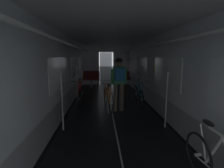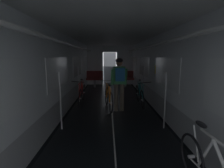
{
  "view_description": "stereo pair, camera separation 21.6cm",
  "coord_description": "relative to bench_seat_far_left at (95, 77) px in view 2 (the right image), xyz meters",
  "views": [
    {
      "loc": [
        -0.34,
        -1.97,
        1.78
      ],
      "look_at": [
        0.0,
        3.32,
        0.93
      ],
      "focal_mm": 27.75,
      "sensor_mm": 36.0,
      "label": 1
    },
    {
      "loc": [
        -0.12,
        -1.98,
        1.78
      ],
      "look_at": [
        0.0,
        3.32,
        0.93
      ],
      "focal_mm": 27.75,
      "sensor_mm": 36.0,
      "label": 2
    }
  ],
  "objects": [
    {
      "name": "person_cyclist_aisle",
      "position": [
        1.14,
        -4.56,
        0.5
      ],
      "size": [
        0.54,
        0.41,
        1.73
      ],
      "color": "brown",
      "rests_on": "ground"
    },
    {
      "name": "train_car_shell",
      "position": [
        0.9,
        -4.47,
        1.13
      ],
      "size": [
        3.14,
        12.34,
        2.57
      ],
      "color": "black",
      "rests_on": "ground"
    },
    {
      "name": "bench_seat_far_right",
      "position": [
        1.8,
        0.0,
        0.0
      ],
      "size": [
        0.98,
        0.51,
        0.95
      ],
      "color": "gray",
      "rests_on": "ground"
    },
    {
      "name": "bench_seat_far_left",
      "position": [
        0.0,
        0.0,
        0.0
      ],
      "size": [
        0.98,
        0.51,
        0.95
      ],
      "color": "gray",
      "rests_on": "ground"
    },
    {
      "name": "bicycle_orange_in_aisle",
      "position": [
        0.8,
        -4.3,
        -0.18
      ],
      "size": [
        0.47,
        1.68,
        0.94
      ],
      "color": "black",
      "rests_on": "ground"
    },
    {
      "name": "bicycle_red",
      "position": [
        -0.21,
        -3.64,
        -0.19
      ],
      "size": [
        0.44,
        1.69,
        0.95
      ],
      "color": "black",
      "rests_on": "ground"
    },
    {
      "name": "bicycle_teal",
      "position": [
        1.95,
        -3.89,
        -0.19
      ],
      "size": [
        0.44,
        1.69,
        0.95
      ],
      "color": "black",
      "rests_on": "ground"
    }
  ]
}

